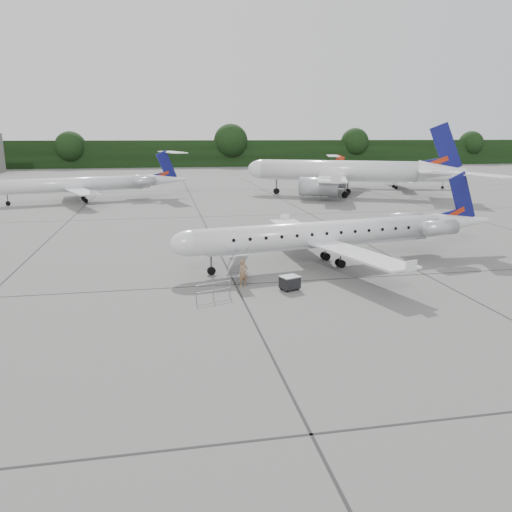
{
  "coord_description": "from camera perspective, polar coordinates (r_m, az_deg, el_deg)",
  "views": [
    {
      "loc": [
        -9.39,
        -27.03,
        9.51
      ],
      "look_at": [
        -3.92,
        2.15,
        2.3
      ],
      "focal_mm": 35.0,
      "sensor_mm": 36.0,
      "label": 1
    }
  ],
  "objects": [
    {
      "name": "baggage_cart",
      "position": [
        31.5,
        3.88,
        -3.05
      ],
      "size": [
        1.35,
        1.23,
        0.96
      ],
      "primitive_type": null,
      "rotation": [
        0.0,
        0.0,
        0.37
      ],
      "color": "black",
      "rests_on": "ground"
    },
    {
      "name": "bg_narrowbody",
      "position": [
        81.19,
        9.32,
        10.73
      ],
      "size": [
        38.01,
        33.89,
        11.25
      ],
      "primitive_type": null,
      "rotation": [
        0.0,
        0.0,
        -0.45
      ],
      "color": "silver",
      "rests_on": "ground"
    },
    {
      "name": "bg_regional_right",
      "position": [
        95.53,
        16.18,
        9.22
      ],
      "size": [
        26.48,
        21.94,
        6.03
      ],
      "primitive_type": null,
      "rotation": [
        0.0,
        0.0,
        2.88
      ],
      "color": "silver",
      "rests_on": "ground"
    },
    {
      "name": "safety_railing",
      "position": [
        29.74,
        -4.9,
        -4.04
      ],
      "size": [
        2.09,
        0.83,
        1.0
      ],
      "primitive_type": null,
      "rotation": [
        0.0,
        0.0,
        0.35
      ],
      "color": "gray",
      "rests_on": "ground"
    },
    {
      "name": "ground",
      "position": [
        30.15,
        8.13,
        -4.88
      ],
      "size": [
        320.0,
        320.0,
        0.0
      ],
      "primitive_type": "plane",
      "color": "slate",
      "rests_on": "ground"
    },
    {
      "name": "treeline",
      "position": [
        157.41,
        -7.34,
        11.53
      ],
      "size": [
        260.0,
        4.0,
        8.0
      ],
      "primitive_type": "cube",
      "color": "black",
      "rests_on": "ground"
    },
    {
      "name": "bg_regional_left",
      "position": [
        77.49,
        -19.94,
        8.45
      ],
      "size": [
        31.34,
        25.94,
        7.14
      ],
      "primitive_type": null,
      "rotation": [
        0.0,
        0.0,
        0.26
      ],
      "color": "silver",
      "rests_on": "ground"
    },
    {
      "name": "main_regional_jet",
      "position": [
        37.36,
        7.67,
        3.93
      ],
      "size": [
        28.26,
        22.35,
        6.57
      ],
      "primitive_type": null,
      "rotation": [
        0.0,
        0.0,
        0.16
      ],
      "color": "silver",
      "rests_on": "ground"
    },
    {
      "name": "passenger",
      "position": [
        32.01,
        -1.47,
        -1.97
      ],
      "size": [
        0.76,
        0.63,
        1.79
      ],
      "primitive_type": "imported",
      "rotation": [
        0.0,
        0.0,
        0.35
      ],
      "color": "#816146",
      "rests_on": "ground"
    },
    {
      "name": "airstair",
      "position": [
        33.15,
        -2.17,
        -1.19
      ],
      "size": [
        1.2,
        2.35,
        2.06
      ],
      "primitive_type": null,
      "rotation": [
        0.0,
        0.0,
        0.16
      ],
      "color": "silver",
      "rests_on": "ground"
    }
  ]
}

